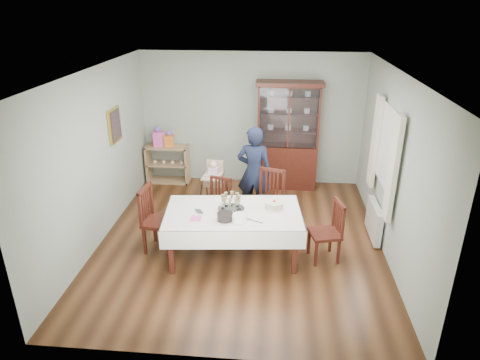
# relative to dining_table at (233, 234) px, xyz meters

# --- Properties ---
(floor) EXTENTS (5.00, 5.00, 0.00)m
(floor) POSITION_rel_dining_table_xyz_m (0.07, 0.47, -0.38)
(floor) COLOR #593319
(floor) RESTS_ON ground
(room_shell) EXTENTS (5.00, 5.00, 5.00)m
(room_shell) POSITION_rel_dining_table_xyz_m (0.07, 1.01, 1.32)
(room_shell) COLOR #9EAA99
(room_shell) RESTS_ON floor
(dining_table) EXTENTS (2.10, 1.33, 0.76)m
(dining_table) POSITION_rel_dining_table_xyz_m (0.00, 0.00, 0.00)
(dining_table) COLOR #4A1D12
(dining_table) RESTS_ON floor
(china_cabinet) EXTENTS (1.30, 0.48, 2.18)m
(china_cabinet) POSITION_rel_dining_table_xyz_m (0.82, 2.73, 0.74)
(china_cabinet) COLOR #4A1D12
(china_cabinet) RESTS_ON floor
(sideboard) EXTENTS (0.90, 0.38, 0.80)m
(sideboard) POSITION_rel_dining_table_xyz_m (-1.68, 2.75, 0.02)
(sideboard) COLOR tan
(sideboard) RESTS_ON floor
(picture_frame) EXTENTS (0.04, 0.48, 0.58)m
(picture_frame) POSITION_rel_dining_table_xyz_m (-2.15, 1.27, 1.27)
(picture_frame) COLOR gold
(picture_frame) RESTS_ON room_shell
(window) EXTENTS (0.04, 1.02, 1.22)m
(window) POSITION_rel_dining_table_xyz_m (2.29, 0.77, 1.17)
(window) COLOR white
(window) RESTS_ON room_shell
(curtain_left) EXTENTS (0.07, 0.30, 1.55)m
(curtain_left) POSITION_rel_dining_table_xyz_m (2.23, 0.15, 1.07)
(curtain_left) COLOR silver
(curtain_left) RESTS_ON room_shell
(curtain_right) EXTENTS (0.07, 0.30, 1.55)m
(curtain_right) POSITION_rel_dining_table_xyz_m (2.23, 1.39, 1.07)
(curtain_right) COLOR silver
(curtain_right) RESTS_ON room_shell
(radiator) EXTENTS (0.10, 0.80, 0.55)m
(radiator) POSITION_rel_dining_table_xyz_m (2.23, 0.77, -0.08)
(radiator) COLOR white
(radiator) RESTS_ON floor
(chair_far_left) EXTENTS (0.48, 0.48, 0.89)m
(chair_far_left) POSITION_rel_dining_table_xyz_m (-0.35, 0.83, -0.12)
(chair_far_left) COLOR #4A1D12
(chair_far_left) RESTS_ON floor
(chair_far_right) EXTENTS (0.58, 0.58, 1.03)m
(chair_far_right) POSITION_rel_dining_table_xyz_m (0.49, 0.89, -0.08)
(chair_far_right) COLOR #4A1D12
(chair_far_right) RESTS_ON floor
(chair_end_left) EXTENTS (0.53, 0.53, 1.04)m
(chair_end_left) POSITION_rel_dining_table_xyz_m (-1.16, 0.10, -0.08)
(chair_end_left) COLOR #4A1D12
(chair_end_left) RESTS_ON floor
(chair_end_right) EXTENTS (0.51, 0.51, 0.94)m
(chair_end_right) POSITION_rel_dining_table_xyz_m (1.37, 0.06, -0.11)
(chair_end_right) COLOR #4A1D12
(chair_end_right) RESTS_ON floor
(woman) EXTENTS (0.65, 0.47, 1.67)m
(woman) POSITION_rel_dining_table_xyz_m (0.23, 1.38, 0.45)
(woman) COLOR black
(woman) RESTS_ON floor
(high_chair) EXTENTS (0.48, 0.48, 0.97)m
(high_chair) POSITION_rel_dining_table_xyz_m (-0.51, 1.52, -0.01)
(high_chair) COLOR black
(high_chair) RESTS_ON floor
(champagne_tray) EXTENTS (0.40, 0.40, 0.24)m
(champagne_tray) POSITION_rel_dining_table_xyz_m (-0.04, 0.07, 0.45)
(champagne_tray) COLOR silver
(champagne_tray) RESTS_ON dining_table
(birthday_cake) EXTENTS (0.30, 0.30, 0.21)m
(birthday_cake) POSITION_rel_dining_table_xyz_m (0.60, 0.15, 0.43)
(birthday_cake) COLOR white
(birthday_cake) RESTS_ON dining_table
(plate_stack_dark) EXTENTS (0.25, 0.25, 0.11)m
(plate_stack_dark) POSITION_rel_dining_table_xyz_m (-0.09, -0.26, 0.43)
(plate_stack_dark) COLOR black
(plate_stack_dark) RESTS_ON dining_table
(plate_stack_white) EXTENTS (0.22, 0.22, 0.09)m
(plate_stack_white) POSITION_rel_dining_table_xyz_m (0.12, -0.26, 0.42)
(plate_stack_white) COLOR white
(plate_stack_white) RESTS_ON dining_table
(napkin_stack) EXTENTS (0.15, 0.15, 0.02)m
(napkin_stack) POSITION_rel_dining_table_xyz_m (-0.50, -0.27, 0.38)
(napkin_stack) COLOR #E353A3
(napkin_stack) RESTS_ON dining_table
(cutlery) EXTENTS (0.19, 0.20, 0.01)m
(cutlery) POSITION_rel_dining_table_xyz_m (-0.53, -0.05, 0.38)
(cutlery) COLOR silver
(cutlery) RESTS_ON dining_table
(cake_knife) EXTENTS (0.25, 0.13, 0.01)m
(cake_knife) POSITION_rel_dining_table_xyz_m (0.33, -0.26, 0.38)
(cake_knife) COLOR silver
(cake_knife) RESTS_ON dining_table
(gift_bag_pink) EXTENTS (0.26, 0.22, 0.42)m
(gift_bag_pink) POSITION_rel_dining_table_xyz_m (-1.84, 2.73, 0.60)
(gift_bag_pink) COLOR #E353A3
(gift_bag_pink) RESTS_ON sideboard
(gift_bag_orange) EXTENTS (0.20, 0.16, 0.34)m
(gift_bag_orange) POSITION_rel_dining_table_xyz_m (-1.62, 2.73, 0.57)
(gift_bag_orange) COLOR orange
(gift_bag_orange) RESTS_ON sideboard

